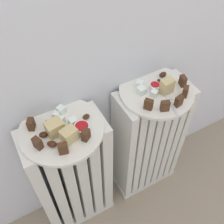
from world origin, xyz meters
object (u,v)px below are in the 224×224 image
plate_left (61,129)px  fork (172,103)px  radiator_left (73,177)px  jam_bowl_right (155,87)px  radiator_right (147,142)px  jam_bowl_left (82,128)px  plate_right (156,91)px

plate_left → fork: (0.35, -0.08, 0.01)m
radiator_left → fork: 0.47m
plate_left → jam_bowl_right: (0.34, 0.01, 0.02)m
radiator_right → jam_bowl_left: jam_bowl_left is taller
radiator_right → fork: 0.32m
radiator_left → radiator_right: same height
radiator_right → jam_bowl_left: 0.43m
jam_bowl_right → fork: 0.08m
plate_left → jam_bowl_left: 0.07m
plate_left → plate_right: same height
plate_right → fork: size_ratio=2.85×
radiator_right → plate_right: (0.00, 0.00, 0.30)m
radiator_left → jam_bowl_left: (0.05, -0.04, 0.32)m
plate_right → jam_bowl_right: (-0.01, 0.01, 0.02)m
radiator_left → jam_bowl_right: bearing=1.0°
jam_bowl_left → plate_right: bearing=7.5°
radiator_right → plate_left: bearing=180.0°
jam_bowl_left → jam_bowl_right: same height
plate_left → plate_right: 0.34m
radiator_right → jam_bowl_right: size_ratio=15.56×
radiator_right → jam_bowl_left: (-0.29, -0.04, 0.32)m
radiator_left → plate_left: plate_left is taller
radiator_left → jam_bowl_right: jam_bowl_right is taller
jam_bowl_left → jam_bowl_right: size_ratio=1.27×
radiator_right → jam_bowl_right: jam_bowl_right is taller
radiator_left → jam_bowl_right: 0.46m
plate_right → jam_bowl_left: bearing=-172.5°
plate_right → jam_bowl_right: 0.02m
plate_left → jam_bowl_right: bearing=1.0°
plate_left → jam_bowl_left: size_ratio=5.41×
radiator_right → radiator_left: bearing=180.0°
radiator_right → plate_left: 0.46m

